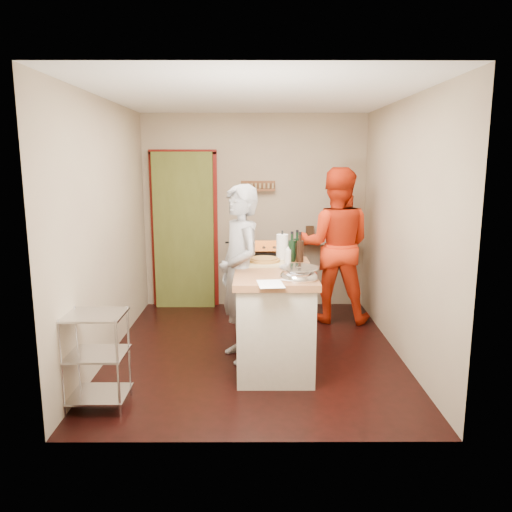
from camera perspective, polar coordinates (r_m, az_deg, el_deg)
The scene contains 10 objects.
floor at distance 5.40m, azimuth -0.19°, elevation -10.76°, with size 3.50×3.50×0.00m, color black.
back_wall at distance 6.88m, azimuth -5.54°, elevation 3.67°, with size 3.00×0.44×2.60m.
left_wall at distance 5.28m, azimuth -16.73°, elevation 2.91°, with size 0.04×3.50×2.60m, color tan.
right_wall at distance 5.28m, azimuth 16.33°, elevation 2.93°, with size 0.04×3.50×2.60m, color tan.
ceiling at distance 5.05m, azimuth -0.21°, elevation 17.93°, with size 3.00×3.50×0.02m, color white.
stove at distance 6.62m, azimuth 0.23°, elevation -2.57°, with size 0.60×0.63×1.00m.
wire_shelving at distance 4.31m, azimuth -17.78°, elevation -10.75°, with size 0.48×0.40×0.80m.
island at distance 4.92m, azimuth 2.10°, elevation -6.72°, with size 0.75×1.38×1.27m.
person_stripe at distance 4.95m, azimuth -1.86°, elevation -2.06°, with size 0.64×0.42×1.76m, color #9E9FA2.
person_red at distance 6.25m, azimuth 9.02°, elevation 1.21°, with size 0.93×0.72×1.91m, color red.
Camera 1 is at (0.00, -5.01, 1.99)m, focal length 35.00 mm.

